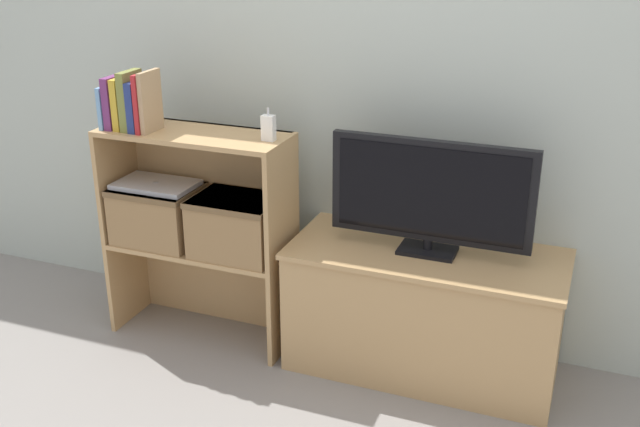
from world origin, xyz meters
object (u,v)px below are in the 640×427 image
(storage_basket_left, at_px, (158,211))
(laptop, at_px, (156,184))
(book_navy, at_px, (139,106))
(book_crimson, at_px, (146,102))
(book_plum, at_px, (115,102))
(book_mustard, at_px, (123,103))
(baby_monitor, at_px, (268,128))
(book_skyblue, at_px, (109,106))
(tv_stand, at_px, (424,311))
(book_olive, at_px, (131,100))
(storage_basket_right, at_px, (237,224))
(book_tan, at_px, (150,102))
(tv, at_px, (431,194))

(storage_basket_left, height_order, laptop, laptop)
(book_navy, height_order, book_crimson, book_crimson)
(book_plum, height_order, laptop, book_plum)
(book_mustard, xyz_separation_m, baby_monitor, (0.62, 0.05, -0.05))
(book_skyblue, height_order, storage_basket_left, book_skyblue)
(tv_stand, xyz_separation_m, book_crimson, (-1.14, -0.13, 0.78))
(book_olive, bearing_deg, book_navy, 0.00)
(book_skyblue, bearing_deg, storage_basket_right, 3.72)
(storage_basket_right, distance_m, laptop, 0.39)
(storage_basket_left, bearing_deg, tv_stand, 4.59)
(tv_stand, relative_size, book_crimson, 4.54)
(storage_basket_left, bearing_deg, book_mustard, -160.46)
(baby_monitor, bearing_deg, storage_basket_left, -178.35)
(tv_stand, height_order, storage_basket_right, storage_basket_right)
(book_crimson, relative_size, book_tan, 0.97)
(book_crimson, distance_m, laptop, 0.36)
(tv_stand, bearing_deg, laptop, -175.41)
(book_plum, relative_size, laptop, 0.63)
(tv_stand, xyz_separation_m, book_tan, (-1.12, -0.13, 0.78))
(storage_basket_right, bearing_deg, book_crimson, -174.47)
(book_skyblue, distance_m, book_mustard, 0.07)
(book_plum, distance_m, storage_basket_left, 0.49)
(storage_basket_right, xyz_separation_m, laptop, (-0.37, 0.00, 0.12))
(tv_stand, relative_size, book_olive, 4.52)
(book_tan, xyz_separation_m, baby_monitor, (0.49, 0.05, -0.07))
(book_crimson, height_order, baby_monitor, book_crimson)
(tv, height_order, baby_monitor, baby_monitor)
(tv_stand, bearing_deg, storage_basket_left, -175.41)
(tv_stand, distance_m, book_plum, 1.50)
(book_olive, xyz_separation_m, book_crimson, (0.07, 0.00, -0.00))
(book_navy, height_order, book_tan, book_tan)
(book_skyblue, relative_size, book_plum, 0.82)
(book_tan, bearing_deg, book_mustard, 180.00)
(book_plum, height_order, book_crimson, book_crimson)
(book_plum, bearing_deg, book_navy, 0.00)
(tv, xyz_separation_m, book_tan, (-1.12, -0.13, 0.28))
(book_olive, height_order, book_crimson, same)
(book_mustard, distance_m, laptop, 0.36)
(tv_stand, bearing_deg, book_mustard, -174.16)
(tv_stand, relative_size, book_skyblue, 6.24)
(tv_stand, distance_m, book_tan, 1.37)
(tv_stand, xyz_separation_m, book_plum, (-1.29, -0.13, 0.77))
(book_skyblue, bearing_deg, storage_basket_left, 11.87)
(book_plum, xyz_separation_m, book_tan, (0.17, 0.00, 0.02))
(book_mustard, relative_size, laptop, 0.62)
(book_plum, bearing_deg, storage_basket_left, 14.39)
(tv_stand, distance_m, book_skyblue, 1.52)
(book_navy, xyz_separation_m, baby_monitor, (0.55, 0.05, -0.05))
(baby_monitor, xyz_separation_m, laptop, (-0.52, -0.02, -0.29))
(tv_stand, xyz_separation_m, book_mustard, (-1.25, -0.13, 0.76))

